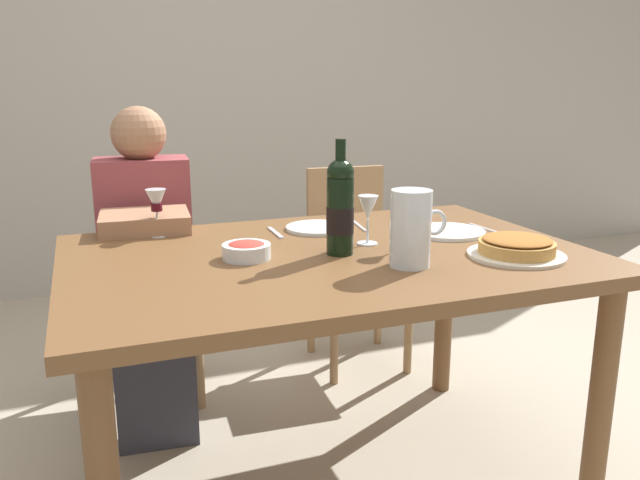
# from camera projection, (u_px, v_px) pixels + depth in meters

# --- Properties ---
(ground_plane) EXTENTS (8.00, 8.00, 0.00)m
(ground_plane) POSITION_uv_depth(u_px,v_px,m) (328.00, 480.00, 2.05)
(ground_plane) COLOR #B2A893
(back_wall) EXTENTS (8.00, 0.10, 2.80)m
(back_wall) POSITION_uv_depth(u_px,v_px,m) (188.00, 54.00, 3.81)
(back_wall) COLOR #B2ADA3
(back_wall) RESTS_ON ground
(dining_table) EXTENTS (1.50, 1.00, 0.76)m
(dining_table) POSITION_uv_depth(u_px,v_px,m) (328.00, 282.00, 1.89)
(dining_table) COLOR brown
(dining_table) RESTS_ON ground
(wine_bottle) EXTENTS (0.08, 0.08, 0.33)m
(wine_bottle) POSITION_uv_depth(u_px,v_px,m) (340.00, 207.00, 1.81)
(wine_bottle) COLOR black
(wine_bottle) RESTS_ON dining_table
(water_pitcher) EXTENTS (0.16, 0.11, 0.21)m
(water_pitcher) POSITION_uv_depth(u_px,v_px,m) (411.00, 233.00, 1.70)
(water_pitcher) COLOR silver
(water_pitcher) RESTS_ON dining_table
(baked_tart) EXTENTS (0.28, 0.28, 0.06)m
(baked_tart) POSITION_uv_depth(u_px,v_px,m) (517.00, 247.00, 1.81)
(baked_tart) COLOR silver
(baked_tart) RESTS_ON dining_table
(salad_bowl) EXTENTS (0.14, 0.14, 0.05)m
(salad_bowl) POSITION_uv_depth(u_px,v_px,m) (246.00, 250.00, 1.79)
(salad_bowl) COLOR silver
(salad_bowl) RESTS_ON dining_table
(wine_glass_left_diner) EXTENTS (0.07, 0.07, 0.15)m
(wine_glass_left_diner) POSITION_uv_depth(u_px,v_px,m) (156.00, 203.00, 2.03)
(wine_glass_left_diner) COLOR silver
(wine_glass_left_diner) RESTS_ON dining_table
(wine_glass_right_diner) EXTENTS (0.06, 0.06, 0.15)m
(wine_glass_right_diner) POSITION_uv_depth(u_px,v_px,m) (368.00, 210.00, 1.93)
(wine_glass_right_diner) COLOR silver
(wine_glass_right_diner) RESTS_ON dining_table
(wine_glass_centre) EXTENTS (0.07, 0.07, 0.15)m
(wine_glass_centre) POSITION_uv_depth(u_px,v_px,m) (403.00, 216.00, 1.86)
(wine_glass_centre) COLOR silver
(wine_glass_centre) RESTS_ON dining_table
(dinner_plate_left_setting) EXTENTS (0.22, 0.22, 0.01)m
(dinner_plate_left_setting) POSITION_uv_depth(u_px,v_px,m) (318.00, 228.00, 2.15)
(dinner_plate_left_setting) COLOR silver
(dinner_plate_left_setting) RESTS_ON dining_table
(dinner_plate_right_setting) EXTENTS (0.24, 0.24, 0.01)m
(dinner_plate_right_setting) POSITION_uv_depth(u_px,v_px,m) (448.00, 232.00, 2.09)
(dinner_plate_right_setting) COLOR silver
(dinner_plate_right_setting) RESTS_ON dining_table
(fork_left_setting) EXTENTS (0.02, 0.16, 0.00)m
(fork_left_setting) POSITION_uv_depth(u_px,v_px,m) (275.00, 233.00, 2.10)
(fork_left_setting) COLOR silver
(fork_left_setting) RESTS_ON dining_table
(knife_left_setting) EXTENTS (0.04, 0.18, 0.00)m
(knife_left_setting) POSITION_uv_depth(u_px,v_px,m) (359.00, 225.00, 2.20)
(knife_left_setting) COLOR silver
(knife_left_setting) RESTS_ON dining_table
(knife_right_setting) EXTENTS (0.02, 0.18, 0.00)m
(knife_right_setting) POSITION_uv_depth(u_px,v_px,m) (486.00, 229.00, 2.14)
(knife_right_setting) COLOR silver
(knife_right_setting) RESTS_ON dining_table
(spoon_right_setting) EXTENTS (0.04, 0.16, 0.00)m
(spoon_right_setting) POSITION_uv_depth(u_px,v_px,m) (407.00, 237.00, 2.04)
(spoon_right_setting) COLOR silver
(spoon_right_setting) RESTS_ON dining_table
(chair_left) EXTENTS (0.43, 0.43, 0.87)m
(chair_left) POSITION_uv_depth(u_px,v_px,m) (147.00, 272.00, 2.58)
(chair_left) COLOR #9E7A51
(chair_left) RESTS_ON ground
(diner_left) EXTENTS (0.36, 0.52, 1.16)m
(diner_left) POSITION_uv_depth(u_px,v_px,m) (147.00, 259.00, 2.33)
(diner_left) COLOR #8E3D42
(diner_left) RESTS_ON ground
(chair_right) EXTENTS (0.42, 0.42, 0.87)m
(chair_right) POSITION_uv_depth(u_px,v_px,m) (352.00, 252.00, 2.87)
(chair_right) COLOR #9E7A51
(chair_right) RESTS_ON ground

